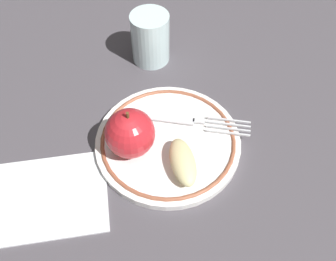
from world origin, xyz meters
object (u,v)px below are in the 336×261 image
(apple_slice_front, at_px, (183,162))
(napkin_folded, at_px, (50,196))
(drinking_glass, at_px, (150,38))
(apple_red_whole, at_px, (130,133))
(plate, at_px, (168,142))
(fork, at_px, (184,121))

(apple_slice_front, distance_m, napkin_folded, 0.18)
(apple_slice_front, bearing_deg, napkin_folded, 90.50)
(drinking_glass, bearing_deg, apple_red_whole, 62.78)
(drinking_glass, relative_size, napkin_folded, 0.58)
(apple_red_whole, bearing_deg, napkin_folded, 12.23)
(apple_slice_front, bearing_deg, plate, 11.13)
(plate, bearing_deg, apple_slice_front, 91.70)
(apple_red_whole, bearing_deg, plate, 175.63)
(fork, relative_size, drinking_glass, 1.93)
(fork, bearing_deg, apple_red_whole, -138.51)
(apple_slice_front, relative_size, napkin_folded, 0.51)
(plate, xyz_separation_m, apple_slice_front, (-0.00, 0.05, 0.02))
(plate, distance_m, drinking_glass, 0.19)
(plate, relative_size, apple_red_whole, 2.74)
(apple_red_whole, distance_m, apple_slice_front, 0.08)
(fork, bearing_deg, napkin_folded, -137.78)
(apple_slice_front, relative_size, fork, 0.45)
(napkin_folded, bearing_deg, drinking_glass, -136.21)
(drinking_glass, bearing_deg, plate, 77.81)
(napkin_folded, bearing_deg, fork, -168.29)
(fork, xyz_separation_m, napkin_folded, (0.21, 0.04, -0.01))
(apple_red_whole, relative_size, apple_slice_front, 1.01)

